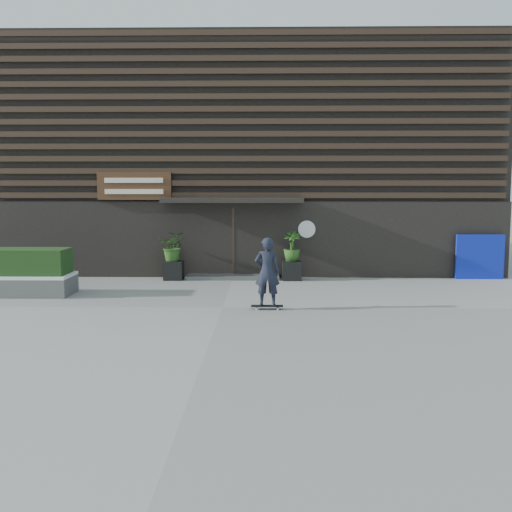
{
  "coord_description": "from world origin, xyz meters",
  "views": [
    {
      "loc": [
        1.09,
        -14.2,
        2.96
      ],
      "look_at": [
        0.8,
        1.59,
        1.1
      ],
      "focal_mm": 41.08,
      "sensor_mm": 36.0,
      "label": 1
    }
  ],
  "objects_px": {
    "planter_pot_left": "(174,270)",
    "skateboarder": "(267,272)",
    "raised_bed": "(9,286)",
    "planter_pot_right": "(292,271)",
    "blue_tarp": "(480,257)"
  },
  "relations": [
    {
      "from": "planter_pot_right",
      "to": "blue_tarp",
      "type": "xyz_separation_m",
      "value": [
        6.09,
        0.3,
        0.42
      ]
    },
    {
      "from": "planter_pot_left",
      "to": "planter_pot_right",
      "type": "xyz_separation_m",
      "value": [
        3.8,
        0.0,
        0.0
      ]
    },
    {
      "from": "skateboarder",
      "to": "raised_bed",
      "type": "bearing_deg",
      "value": 165.55
    },
    {
      "from": "planter_pot_right",
      "to": "raised_bed",
      "type": "xyz_separation_m",
      "value": [
        -7.94,
        -2.75,
        -0.05
      ]
    },
    {
      "from": "raised_bed",
      "to": "blue_tarp",
      "type": "bearing_deg",
      "value": 12.27
    },
    {
      "from": "raised_bed",
      "to": "skateboarder",
      "type": "bearing_deg",
      "value": -14.45
    },
    {
      "from": "planter_pot_right",
      "to": "skateboarder",
      "type": "relative_size",
      "value": 0.34
    },
    {
      "from": "planter_pot_right",
      "to": "planter_pot_left",
      "type": "bearing_deg",
      "value": 180.0
    },
    {
      "from": "planter_pot_left",
      "to": "skateboarder",
      "type": "distance_m",
      "value": 5.52
    },
    {
      "from": "planter_pot_right",
      "to": "raised_bed",
      "type": "height_order",
      "value": "planter_pot_right"
    },
    {
      "from": "planter_pot_left",
      "to": "blue_tarp",
      "type": "height_order",
      "value": "blue_tarp"
    },
    {
      "from": "planter_pot_left",
      "to": "planter_pot_right",
      "type": "relative_size",
      "value": 1.0
    },
    {
      "from": "blue_tarp",
      "to": "skateboarder",
      "type": "bearing_deg",
      "value": -144.64
    },
    {
      "from": "planter_pot_right",
      "to": "blue_tarp",
      "type": "distance_m",
      "value": 6.11
    },
    {
      "from": "planter_pot_left",
      "to": "raised_bed",
      "type": "height_order",
      "value": "planter_pot_left"
    }
  ]
}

